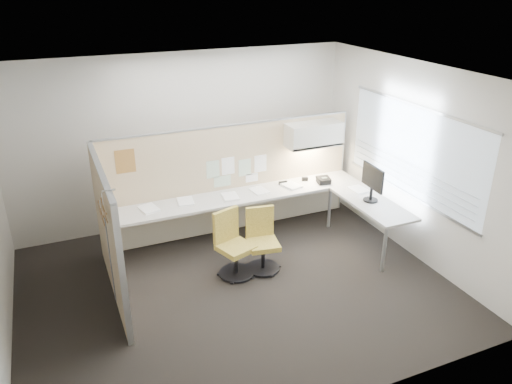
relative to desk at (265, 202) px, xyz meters
name	(u,v)px	position (x,y,z in m)	size (l,w,h in m)	color
floor	(236,287)	(-0.93, -1.13, -0.61)	(5.50, 4.50, 0.01)	black
ceiling	(231,77)	(-0.93, -1.13, 2.20)	(5.50, 4.50, 0.01)	white
wall_back	(184,140)	(-0.93, 1.12, 0.80)	(5.50, 0.02, 2.80)	beige
wall_front	(328,288)	(-0.93, -3.38, 0.80)	(5.50, 0.02, 2.80)	beige
wall_right	(413,161)	(1.82, -1.13, 0.80)	(0.02, 4.50, 2.80)	beige
window_pane	(413,151)	(1.79, -1.13, 0.95)	(0.01, 2.80, 1.30)	#9EADB7
partition_back	(231,179)	(-0.38, 0.47, 0.27)	(4.10, 0.06, 1.75)	beige
partition_left	(108,234)	(-2.43, -0.63, 0.27)	(0.06, 2.20, 1.75)	beige
desk	(265,202)	(0.00, 0.00, 0.00)	(4.00, 2.07, 0.73)	beige
overhead_bin	(314,134)	(0.97, 0.26, 0.91)	(0.90, 0.36, 0.38)	beige
task_light_strip	(313,147)	(0.97, 0.26, 0.70)	(0.60, 0.06, 0.02)	#FFEABF
pinned_papers	(236,170)	(-0.30, 0.44, 0.43)	(1.01, 0.00, 0.47)	#8CBF8C
poster	(125,161)	(-1.98, 0.44, 0.82)	(0.28, 0.00, 0.35)	orange
chair_left	(262,242)	(-0.41, -0.82, -0.19)	(0.48, 0.49, 0.89)	black
chair_right	(233,246)	(-0.84, -0.79, -0.17)	(0.55, 0.56, 0.92)	black
monitor	(372,181)	(1.37, -0.83, 0.45)	(0.22, 0.53, 0.55)	black
phone	(323,180)	(1.07, 0.05, 0.18)	(0.23, 0.22, 0.12)	black
stapler	(283,183)	(0.45, 0.28, 0.15)	(0.14, 0.04, 0.05)	black
tape_dispenser	(305,179)	(0.85, 0.26, 0.16)	(0.10, 0.06, 0.06)	black
coat_hook	(105,222)	(-2.51, -1.38, 0.82)	(0.18, 0.44, 1.34)	silver
paper_stack_0	(149,209)	(-1.76, 0.18, 0.14)	(0.23, 0.30, 0.03)	white
paper_stack_1	(185,201)	(-1.20, 0.23, 0.14)	(0.23, 0.30, 0.02)	white
paper_stack_2	(230,197)	(-0.53, 0.11, 0.14)	(0.23, 0.30, 0.03)	white
paper_stack_3	(259,190)	(-0.02, 0.18, 0.13)	(0.23, 0.30, 0.01)	white
paper_stack_4	(292,186)	(0.53, 0.13, 0.14)	(0.23, 0.30, 0.03)	white
paper_stack_5	(358,189)	(1.44, -0.41, 0.14)	(0.23, 0.30, 0.02)	white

